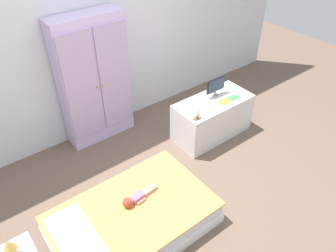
{
  "coord_description": "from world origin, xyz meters",
  "views": [
    {
      "loc": [
        -1.45,
        -1.81,
        2.73
      ],
      "look_at": [
        0.25,
        0.4,
        0.58
      ],
      "focal_mm": 34.66,
      "sensor_mm": 36.0,
      "label": 1
    }
  ],
  "objects": [
    {
      "name": "ground_plane",
      "position": [
        0.0,
        0.0,
        -0.01
      ],
      "size": [
        10.0,
        10.0,
        0.02
      ],
      "primitive_type": "cube",
      "color": "brown"
    },
    {
      "name": "back_wall",
      "position": [
        0.0,
        1.57,
        1.35
      ],
      "size": [
        6.4,
        0.05,
        2.7
      ],
      "primitive_type": "cube",
      "color": "silver",
      "rests_on": "ground_plane"
    },
    {
      "name": "bed",
      "position": [
        -0.56,
        -0.1,
        0.14
      ],
      "size": [
        1.5,
        0.96,
        0.28
      ],
      "color": "white",
      "rests_on": "ground_plane"
    },
    {
      "name": "pillow",
      "position": [
        -1.11,
        -0.1,
        0.31
      ],
      "size": [
        0.32,
        0.69,
        0.07
      ],
      "primitive_type": "cube",
      "color": "white",
      "rests_on": "bed"
    },
    {
      "name": "doll",
      "position": [
        -0.49,
        -0.03,
        0.31
      ],
      "size": [
        0.39,
        0.14,
        0.1
      ],
      "color": "#D6668E",
      "rests_on": "bed"
    },
    {
      "name": "table_lamp",
      "position": [
        -1.57,
        0.05,
        0.48
      ],
      "size": [
        0.11,
        0.11,
        0.2
      ],
      "color": "#B7B2AD",
      "rests_on": "nightstand"
    },
    {
      "name": "wardrobe",
      "position": [
        -0.09,
        1.39,
        0.8
      ],
      "size": [
        0.84,
        0.31,
        1.6
      ],
      "color": "silver",
      "rests_on": "ground_plane"
    },
    {
      "name": "tv_stand",
      "position": [
        1.05,
        0.51,
        0.26
      ],
      "size": [
        1.01,
        0.48,
        0.53
      ],
      "primitive_type": "cube",
      "color": "silver",
      "rests_on": "ground_plane"
    },
    {
      "name": "tv_monitor",
      "position": [
        1.15,
        0.59,
        0.67
      ],
      "size": [
        0.28,
        0.1,
        0.24
      ],
      "color": "#99999E",
      "rests_on": "tv_stand"
    },
    {
      "name": "rocking_horse_toy",
      "position": [
        0.63,
        0.35,
        0.58
      ],
      "size": [
        0.1,
        0.04,
        0.12
      ],
      "color": "#8E6642",
      "rests_on": "tv_stand"
    },
    {
      "name": "book_yellow",
      "position": [
        1.12,
        0.4,
        0.54
      ],
      "size": [
        0.14,
        0.09,
        0.02
      ],
      "primitive_type": "cube",
      "color": "gold",
      "rests_on": "tv_stand"
    },
    {
      "name": "book_green",
      "position": [
        1.28,
        0.4,
        0.53
      ],
      "size": [
        0.15,
        0.09,
        0.01
      ],
      "primitive_type": "cube",
      "color": "#429E51",
      "rests_on": "tv_stand"
    }
  ]
}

